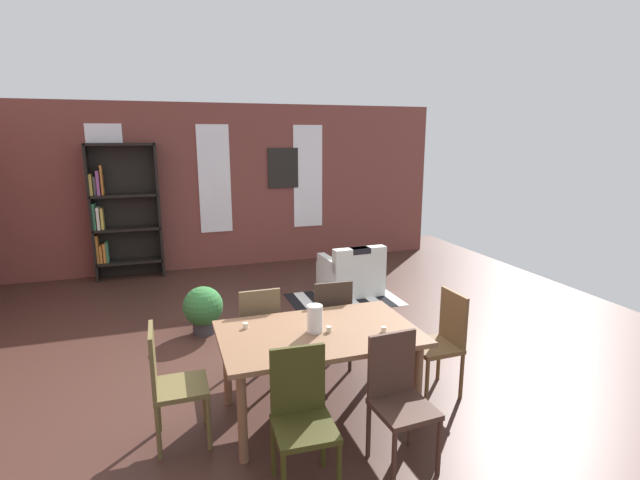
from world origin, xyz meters
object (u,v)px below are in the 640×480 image
dining_chair_far_right (330,321)px  armchair_white (351,274)px  dining_chair_far_left (258,330)px  bookshelf_tall (121,211)px  dining_table (319,341)px  dining_chair_near_left (302,414)px  potted_plant_by_shelf (203,308)px  dining_chair_head_right (442,339)px  vase_on_table (315,319)px  dining_chair_head_left (170,381)px  dining_chair_near_right (399,396)px

dining_chair_far_right → armchair_white: dining_chair_far_right is taller
dining_chair_far_left → bookshelf_tall: (-1.44, 4.06, 0.61)m
dining_table → dining_chair_near_left: dining_chair_near_left is taller
dining_table → potted_plant_by_shelf: size_ratio=2.81×
dining_chair_far_right → armchair_white: 2.45m
dining_chair_head_right → dining_chair_far_left: bearing=154.8°
dining_table → dining_chair_far_left: dining_chair_far_left is taller
dining_chair_far_right → bookshelf_tall: bearing=118.0°
dining_chair_near_left → vase_on_table: bearing=65.8°
vase_on_table → potted_plant_by_shelf: bearing=110.0°
dining_chair_head_left → armchair_white: bearing=47.4°
dining_table → dining_chair_near_right: dining_chair_near_right is taller
dining_chair_head_right → dining_chair_near_left: bearing=-154.6°
vase_on_table → potted_plant_by_shelf: (-0.74, 2.04, -0.55)m
dining_chair_near_right → dining_chair_near_left: (-0.72, 0.00, 0.00)m
dining_chair_far_right → dining_chair_near_left: same height
dining_chair_near_right → dining_chair_near_left: bearing=180.0°
dining_chair_head_left → armchair_white: 3.95m
dining_chair_far_right → dining_chair_far_left: bearing=-180.0°
potted_plant_by_shelf → dining_chair_far_right: bearing=-49.1°
armchair_white → potted_plant_by_shelf: 2.42m
armchair_white → dining_chair_far_right: bearing=-117.4°
dining_chair_near_left → potted_plant_by_shelf: dining_chair_near_left is taller
dining_chair_head_left → potted_plant_by_shelf: bearing=78.7°
armchair_white → potted_plant_by_shelf: (-2.26, -0.86, 0.04)m
dining_chair_head_left → vase_on_table: bearing=0.0°
dining_chair_head_left → dining_chair_near_right: bearing=-25.3°
dining_chair_near_left → dining_chair_head_right: size_ratio=1.00×
dining_chair_near_right → bookshelf_tall: size_ratio=0.43×
dining_chair_far_right → potted_plant_by_shelf: (-1.14, 1.31, -0.20)m
dining_chair_far_right → dining_chair_head_right: 1.10m
dining_chair_far_left → dining_chair_far_right: bearing=0.0°
bookshelf_tall → vase_on_table: bearing=-69.7°
dining_chair_far_left → dining_chair_head_left: 1.10m
dining_chair_near_left → bookshelf_tall: bookshelf_tall is taller
dining_chair_far_left → armchair_white: dining_chair_far_left is taller
dining_chair_near_right → armchair_white: 3.81m
dining_chair_head_left → dining_table: bearing=0.0°
dining_chair_near_left → dining_chair_head_right: same height
dining_chair_head_right → bookshelf_tall: (-2.99, 4.79, 0.61)m
dining_chair_far_right → dining_chair_near_right: (-0.00, -1.46, 0.00)m
bookshelf_tall → potted_plant_by_shelf: (1.03, -2.75, -0.81)m
dining_chair_head_right → bookshelf_tall: size_ratio=0.43×
dining_table → dining_chair_far_left: bearing=116.5°
bookshelf_tall → armchair_white: bearing=-30.0°
dining_chair_head_right → potted_plant_by_shelf: size_ratio=1.65×
dining_chair_near_left → dining_chair_head_left: (-0.82, 0.73, 0.00)m
vase_on_table → dining_chair_far_right: bearing=61.7°
dining_table → armchair_white: (1.48, 2.90, -0.39)m
vase_on_table → dining_chair_head_left: vase_on_table is taller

